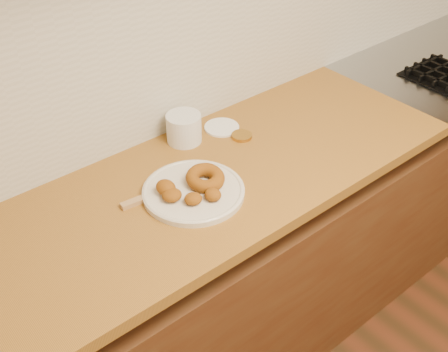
# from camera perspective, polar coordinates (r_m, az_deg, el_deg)

# --- Properties ---
(base_cabinet) EXTENTS (3.60, 0.60, 0.77)m
(base_cabinet) POSITION_cam_1_polar(r_m,az_deg,el_deg) (2.23, 5.53, -7.20)
(base_cabinet) COLOR #503219
(base_cabinet) RESTS_ON floor
(butcher_block) EXTENTS (2.30, 0.62, 0.04)m
(butcher_block) POSITION_cam_1_polar(r_m,az_deg,el_deg) (1.61, -10.31, -4.89)
(butcher_block) COLOR #986223
(butcher_block) RESTS_ON base_cabinet
(backsplash) EXTENTS (3.60, 0.02, 0.60)m
(backsplash) POSITION_cam_1_polar(r_m,az_deg,el_deg) (1.97, 0.71, 14.94)
(backsplash) COLOR beige
(backsplash) RESTS_ON wall_back
(donut_plate) EXTENTS (0.30, 0.30, 0.02)m
(donut_plate) POSITION_cam_1_polar(r_m,az_deg,el_deg) (1.65, -3.11, -1.60)
(donut_plate) COLOR beige
(donut_plate) RESTS_ON butcher_block
(ring_donut) EXTENTS (0.13, 0.14, 0.05)m
(ring_donut) POSITION_cam_1_polar(r_m,az_deg,el_deg) (1.66, -1.94, -0.19)
(ring_donut) COLOR #8D5314
(ring_donut) RESTS_ON donut_plate
(fried_dough_chunks) EXTENTS (0.16, 0.17, 0.04)m
(fried_dough_chunks) POSITION_cam_1_polar(r_m,az_deg,el_deg) (1.61, -4.32, -1.73)
(fried_dough_chunks) COLOR #8D5314
(fried_dough_chunks) RESTS_ON donut_plate
(plastic_tub) EXTENTS (0.15, 0.15, 0.10)m
(plastic_tub) POSITION_cam_1_polar(r_m,az_deg,el_deg) (1.87, -4.09, 4.87)
(plastic_tub) COLOR silver
(plastic_tub) RESTS_ON butcher_block
(tub_lid) EXTENTS (0.13, 0.13, 0.01)m
(tub_lid) POSITION_cam_1_polar(r_m,az_deg,el_deg) (1.95, -0.24, 4.96)
(tub_lid) COLOR white
(tub_lid) RESTS_ON butcher_block
(brass_jar_lid) EXTENTS (0.09, 0.09, 0.01)m
(brass_jar_lid) POSITION_cam_1_polar(r_m,az_deg,el_deg) (1.90, 1.81, 4.10)
(brass_jar_lid) COLOR #B2822F
(brass_jar_lid) RESTS_ON butcher_block
(wooden_utensil) EXTENTS (0.19, 0.04, 0.01)m
(wooden_utensil) POSITION_cam_1_polar(r_m,az_deg,el_deg) (1.65, -7.47, -2.01)
(wooden_utensil) COLOR #A47C4E
(wooden_utensil) RESTS_ON butcher_block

